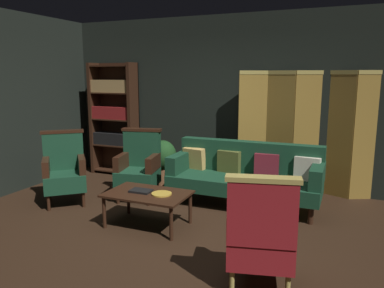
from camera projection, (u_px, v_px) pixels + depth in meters
ground_plane at (165, 237)px, 4.31m from camera, size 10.00×10.00×0.00m
back_wall at (230, 101)px, 6.28m from camera, size 7.20×0.10×2.80m
side_wall_left at (7, 104)px, 5.75m from camera, size 0.10×3.60×2.80m
folding_screen at (308, 131)px, 5.75m from camera, size 2.13×0.35×1.90m
bookshelf at (114, 116)px, 6.93m from camera, size 0.90×0.32×2.05m
velvet_couch at (245, 173)px, 5.34m from camera, size 2.12×0.78×0.88m
coffee_table at (148, 196)px, 4.57m from camera, size 1.00×0.64×0.42m
armchair_gilt_accent at (261, 233)px, 3.23m from camera, size 0.70×0.70×1.04m
armchair_wing_left at (64, 170)px, 5.40m from camera, size 0.82×0.82×1.04m
armchair_wing_right at (139, 167)px, 5.58m from camera, size 0.69×0.68×1.04m
potted_plant at (163, 159)px, 6.36m from camera, size 0.46×0.46×0.75m
book_black_cloth at (141, 191)px, 4.60m from camera, size 0.27×0.18×0.03m
brass_tray at (162, 194)px, 4.50m from camera, size 0.24×0.24×0.02m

